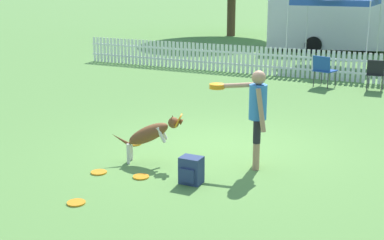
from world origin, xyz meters
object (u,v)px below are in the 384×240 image
object	(u,v)px
handler_person	(255,108)
backpack_on_grass	(191,170)
frisbee_near_handler	(76,203)
equipment_trailer	(330,20)
frisbee_midfield	(134,144)
frisbee_far_scatter	(141,177)
frisbee_near_dog	(99,172)
leaping_dog	(151,133)
folding_chair_center	(376,72)
folding_chair_blue_left	(324,68)

from	to	relation	value
handler_person	backpack_on_grass	bearing A→B (deg)	132.58
handler_person	backpack_on_grass	xyz separation A→B (m)	(-0.59, -1.07, -0.79)
frisbee_near_handler	equipment_trailer	distance (m)	17.56
handler_person	frisbee_midfield	size ratio (longest dim) A/B	6.32
handler_person	frisbee_far_scatter	bearing A→B (deg)	112.50
frisbee_near_dog	frisbee_midfield	xyz separation A→B (m)	(-0.30, 1.52, 0.00)
frisbee_near_handler	equipment_trailer	size ratio (longest dim) A/B	0.04
leaping_dog	backpack_on_grass	world-z (taller)	leaping_dog
handler_person	frisbee_near_handler	bearing A→B (deg)	127.18
frisbee_midfield	frisbee_far_scatter	xyz separation A→B (m)	(0.99, -1.40, 0.00)
frisbee_near_handler	frisbee_far_scatter	bearing A→B (deg)	77.27
frisbee_near_handler	backpack_on_grass	xyz separation A→B (m)	(1.07, 1.36, 0.19)
folding_chair_center	handler_person	bearing A→B (deg)	81.06
frisbee_near_handler	frisbee_near_dog	xyz separation A→B (m)	(-0.42, 1.10, 0.00)
folding_chair_center	frisbee_near_dog	bearing A→B (deg)	68.88
equipment_trailer	leaping_dog	bearing A→B (deg)	-102.21
frisbee_midfield	folding_chair_center	distance (m)	7.75
leaping_dog	equipment_trailer	size ratio (longest dim) A/B	0.20
frisbee_far_scatter	backpack_on_grass	distance (m)	0.83
frisbee_far_scatter	folding_chair_blue_left	world-z (taller)	folding_chair_blue_left
frisbee_midfield	folding_chair_blue_left	size ratio (longest dim) A/B	0.28
folding_chair_center	frisbee_near_handler	bearing A→B (deg)	73.25
folding_chair_blue_left	equipment_trailer	size ratio (longest dim) A/B	0.15
leaping_dog	equipment_trailer	distance (m)	15.65
frisbee_midfield	folding_chair_blue_left	distance (m)	7.17
leaping_dog	frisbee_near_dog	size ratio (longest dim) A/B	4.77
folding_chair_blue_left	frisbee_far_scatter	bearing A→B (deg)	100.29
handler_person	frisbee_midfield	bearing A→B (deg)	66.92
frisbee_near_dog	frisbee_midfield	size ratio (longest dim) A/B	1.00
leaping_dog	folding_chair_blue_left	bearing A→B (deg)	153.40
frisbee_near_dog	folding_chair_blue_left	xyz separation A→B (m)	(1.60, 8.41, 0.52)
leaping_dog	frisbee_near_handler	world-z (taller)	leaping_dog
frisbee_far_scatter	equipment_trailer	xyz separation A→B (m)	(-0.70, 16.28, 1.27)
leaping_dog	backpack_on_grass	size ratio (longest dim) A/B	2.94
leaping_dog	folding_chair_blue_left	xyz separation A→B (m)	(1.09, 7.63, 0.02)
handler_person	frisbee_midfield	distance (m)	2.58
frisbee_near_handler	folding_chair_blue_left	bearing A→B (deg)	82.96
folding_chair_center	frisbee_far_scatter	bearing A→B (deg)	72.94
handler_person	frisbee_near_dog	size ratio (longest dim) A/B	6.32
leaping_dog	frisbee_midfield	xyz separation A→B (m)	(-0.80, 0.73, -0.50)
leaping_dog	frisbee_midfield	bearing A→B (deg)	-151.07
frisbee_near_handler	frisbee_midfield	distance (m)	2.72
frisbee_far_scatter	backpack_on_grass	world-z (taller)	backpack_on_grass
folding_chair_blue_left	folding_chair_center	bearing A→B (deg)	-158.79
frisbee_near_handler	frisbee_midfield	world-z (taller)	same
frisbee_midfield	equipment_trailer	size ratio (longest dim) A/B	0.04
frisbee_near_dog	equipment_trailer	bearing A→B (deg)	90.01
handler_person	folding_chair_blue_left	distance (m)	7.12
frisbee_far_scatter	equipment_trailer	distance (m)	16.34
backpack_on_grass	folding_chair_blue_left	bearing A→B (deg)	89.27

